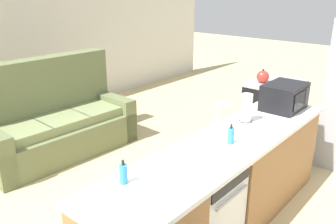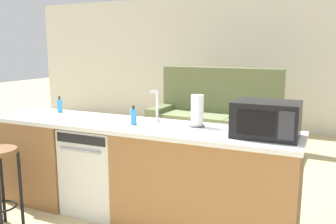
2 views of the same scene
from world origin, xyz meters
name	(u,v)px [view 1 (image 1 of 2)]	position (x,y,z in m)	size (l,w,h in m)	color
wall_back	(4,44)	(0.30, 4.20, 1.30)	(10.00, 0.06, 2.60)	silver
kitchen_counter	(229,187)	(0.24, 0.00, 0.42)	(2.94, 0.66, 0.90)	#9E6B3D
dishwasher	(198,211)	(-0.25, 0.00, 0.42)	(0.58, 0.61, 0.84)	white
stove_range	(273,112)	(2.35, 0.55, 0.45)	(0.76, 0.68, 0.90)	black
microwave	(284,96)	(1.31, 0.00, 1.04)	(0.50, 0.37, 0.28)	black
sink_faucet	(219,119)	(0.28, 0.17, 1.03)	(0.07, 0.18, 0.30)	silver
paper_towel_roll	(246,108)	(0.70, 0.12, 1.04)	(0.14, 0.14, 0.28)	#4C4C51
soap_bottle	(231,136)	(0.15, -0.04, 0.97)	(0.06, 0.06, 0.18)	#338CCC
dish_soap_bottle	(124,174)	(-0.88, 0.18, 0.97)	(0.06, 0.06, 0.18)	#338CCC
kettle	(263,77)	(2.18, 0.68, 0.99)	(0.21, 0.17, 0.19)	red
couch	(55,124)	(0.12, 2.67, 0.39)	(2.03, 0.98, 1.27)	#667047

